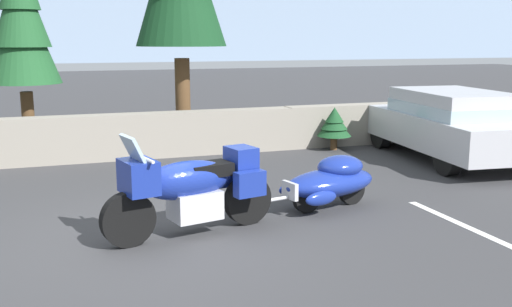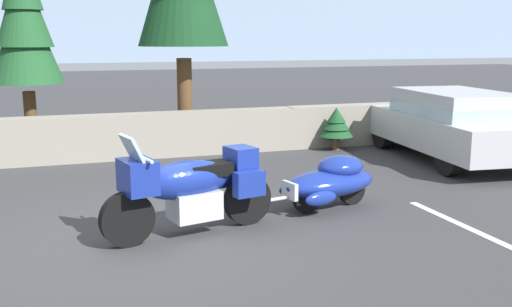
{
  "view_description": "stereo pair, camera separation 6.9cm",
  "coord_description": "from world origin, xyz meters",
  "px_view_note": "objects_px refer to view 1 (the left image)",
  "views": [
    {
      "loc": [
        -0.94,
        -7.03,
        2.43
      ],
      "look_at": [
        1.7,
        0.59,
        0.85
      ],
      "focal_mm": 41.39,
      "sensor_mm": 36.0,
      "label": 1
    },
    {
      "loc": [
        -0.88,
        -7.05,
        2.43
      ],
      "look_at": [
        1.7,
        0.59,
        0.85
      ],
      "focal_mm": 41.39,
      "sensor_mm": 36.0,
      "label": 2
    }
  ],
  "objects_px": {
    "sedan_at_right_edge": "(449,122)",
    "pine_tree_secondary": "(21,17)",
    "car_shaped_trailer": "(331,180)",
    "touring_motorcycle": "(190,186)"
  },
  "relations": [
    {
      "from": "sedan_at_right_edge",
      "to": "pine_tree_secondary",
      "type": "bearing_deg",
      "value": 156.38
    },
    {
      "from": "pine_tree_secondary",
      "to": "car_shaped_trailer",
      "type": "bearing_deg",
      "value": -54.51
    },
    {
      "from": "sedan_at_right_edge",
      "to": "touring_motorcycle",
      "type": "bearing_deg",
      "value": -154.09
    },
    {
      "from": "touring_motorcycle",
      "to": "car_shaped_trailer",
      "type": "distance_m",
      "value": 2.24
    },
    {
      "from": "touring_motorcycle",
      "to": "car_shaped_trailer",
      "type": "bearing_deg",
      "value": 12.82
    },
    {
      "from": "sedan_at_right_edge",
      "to": "pine_tree_secondary",
      "type": "relative_size",
      "value": 1.02
    },
    {
      "from": "sedan_at_right_edge",
      "to": "pine_tree_secondary",
      "type": "xyz_separation_m",
      "value": [
        -8.06,
        3.52,
        2.09
      ]
    },
    {
      "from": "pine_tree_secondary",
      "to": "touring_motorcycle",
      "type": "bearing_deg",
      "value": -72.26
    },
    {
      "from": "car_shaped_trailer",
      "to": "sedan_at_right_edge",
      "type": "distance_m",
      "value": 4.54
    },
    {
      "from": "touring_motorcycle",
      "to": "car_shaped_trailer",
      "type": "height_order",
      "value": "touring_motorcycle"
    }
  ]
}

